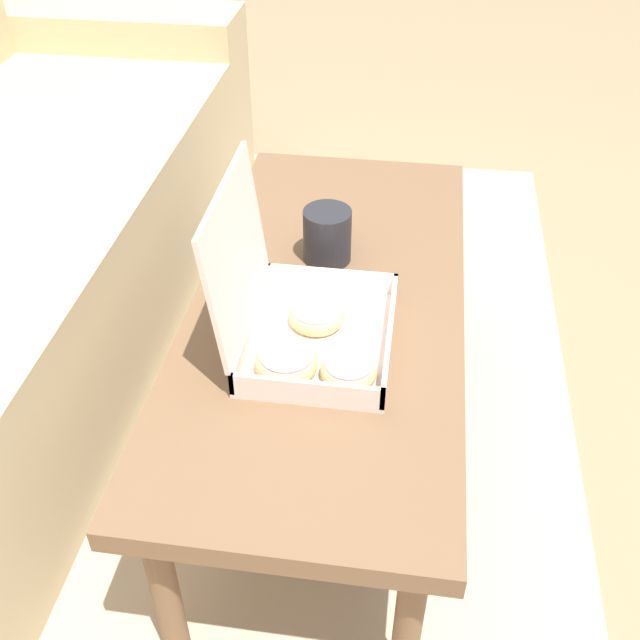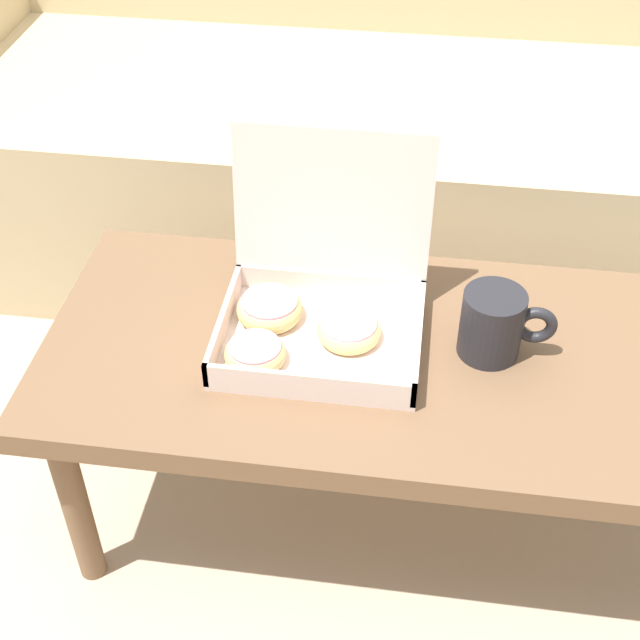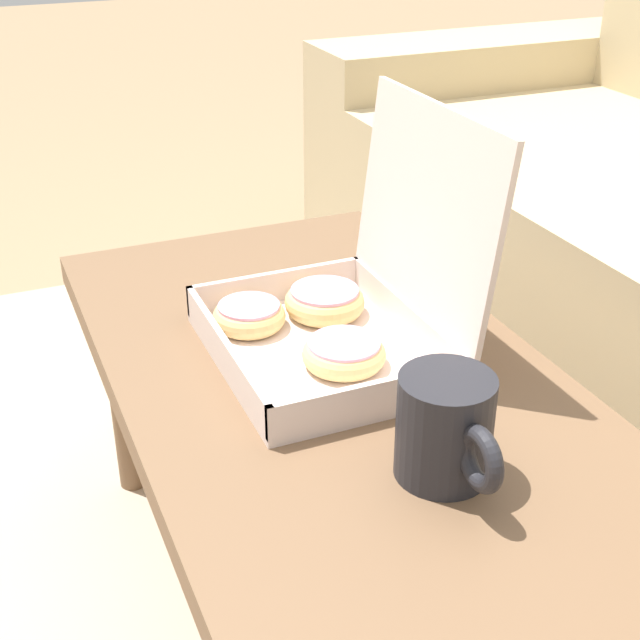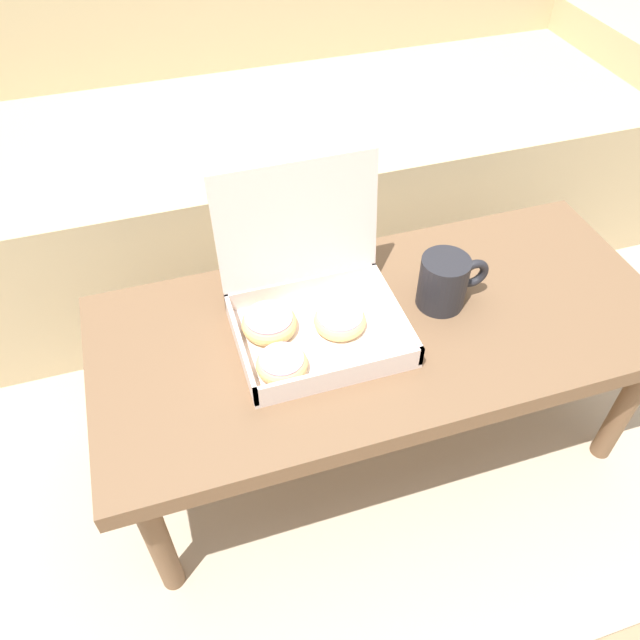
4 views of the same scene
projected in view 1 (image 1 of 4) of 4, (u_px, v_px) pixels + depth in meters
The scene contains 5 objects.
ground_plane at pixel (291, 441), 1.65m from camera, with size 12.00×12.00×0.00m, color #937756.
area_rug at pixel (160, 425), 1.68m from camera, with size 2.65×1.84×0.01m, color tan.
coffee_table at pixel (328, 315), 1.41m from camera, with size 1.11×0.50×0.41m.
pastry_box at pixel (300, 325), 1.24m from camera, with size 0.31×0.27×0.29m.
coffee_mug at pixel (328, 234), 1.45m from camera, with size 0.14×0.09×0.11m.
Camera 1 is at (-1.09, -0.22, 1.25)m, focal length 42.00 mm.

